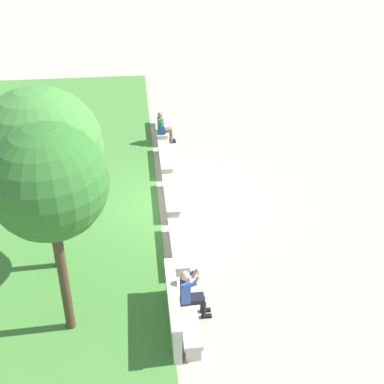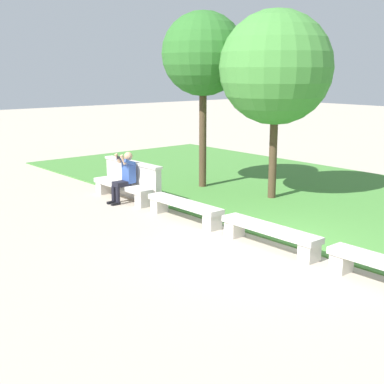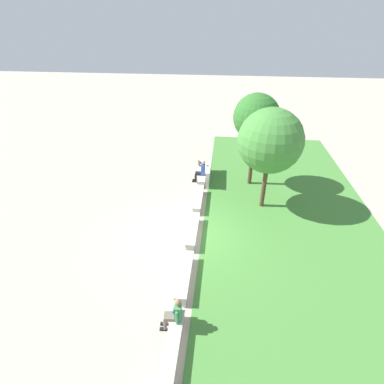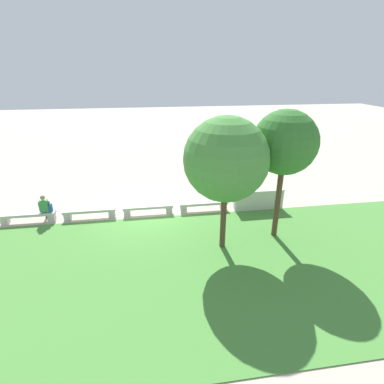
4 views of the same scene
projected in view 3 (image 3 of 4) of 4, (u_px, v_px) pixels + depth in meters
ground_plane at (193, 236)px, 13.01m from camera, size 80.00×80.00×0.00m
grass_strip at (296, 243)px, 12.58m from camera, size 24.71×8.00×0.03m
bench_main at (203, 175)px, 17.30m from camera, size 2.29×0.40×0.45m
bench_near at (199, 198)px, 15.07m from camera, size 2.29×0.40×0.45m
bench_mid at (193, 230)px, 12.85m from camera, size 2.29×0.40×0.45m
bench_far at (185, 275)px, 10.62m from camera, size 2.29×0.40×0.45m
bench_end at (173, 345)px, 8.39m from camera, size 2.29×0.40×0.45m
backrest_wall_with_plaque at (209, 172)px, 17.16m from camera, size 2.40×0.24×1.01m
person_photographer at (201, 170)px, 16.86m from camera, size 0.47×0.72×1.32m
person_distant at (174, 313)px, 8.86m from camera, size 0.48×0.69×1.26m
backpack at (178, 310)px, 9.01m from camera, size 0.28×0.24×0.43m
tree_behind_wall at (270, 141)px, 13.28m from camera, size 2.93×2.93×4.92m
tree_left_background at (256, 117)px, 15.08m from camera, size 2.36×2.36×5.02m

